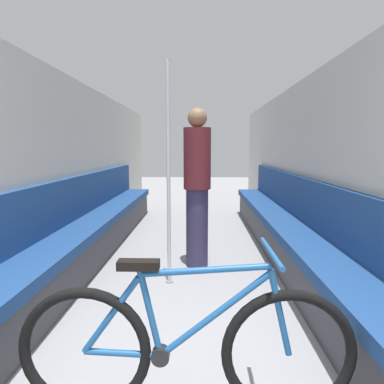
% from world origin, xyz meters
% --- Properties ---
extents(wall_left, '(0.10, 9.97, 2.17)m').
position_xyz_m(wall_left, '(-1.44, 3.38, 1.08)').
color(wall_left, beige).
rests_on(wall_left, ground).
extents(wall_right, '(0.10, 9.97, 2.17)m').
position_xyz_m(wall_right, '(1.44, 3.38, 1.08)').
color(wall_right, beige).
rests_on(wall_right, ground).
extents(bench_seat_row_left, '(0.47, 5.98, 0.99)m').
position_xyz_m(bench_seat_row_left, '(-1.19, 3.47, 0.32)').
color(bench_seat_row_left, '#3D3D42').
rests_on(bench_seat_row_left, ground).
extents(bench_seat_row_right, '(0.47, 5.98, 0.99)m').
position_xyz_m(bench_seat_row_right, '(1.19, 3.47, 0.32)').
color(bench_seat_row_right, '#3D3D42').
rests_on(bench_seat_row_right, ground).
extents(bicycle, '(1.67, 0.46, 0.86)m').
position_xyz_m(bicycle, '(0.07, 1.05, 0.35)').
color(bicycle, black).
rests_on(bicycle, ground).
extents(grab_pole_near, '(0.08, 0.08, 2.15)m').
position_xyz_m(grab_pole_near, '(-0.16, 2.75, 1.05)').
color(grab_pole_near, gray).
rests_on(grab_pole_near, ground).
extents(passenger_standing, '(0.30, 0.30, 1.76)m').
position_xyz_m(passenger_standing, '(0.11, 3.25, 0.91)').
color(passenger_standing, '#332D4C').
rests_on(passenger_standing, ground).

